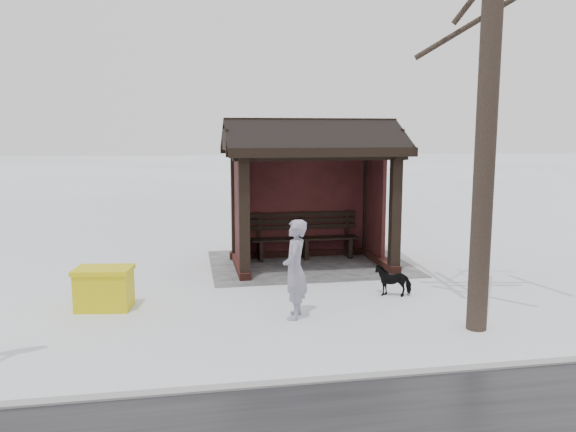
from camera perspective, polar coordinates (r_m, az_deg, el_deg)
The scene contains 7 objects.
ground at distance 11.95m, azimuth 2.35°, elevation -5.07°, with size 120.00×120.00×0.00m, color white.
kerb at distance 6.95m, azimuth 12.60°, elevation -15.38°, with size 120.00×0.15×0.06m, color gray.
trampled_patch at distance 12.14m, azimuth 2.15°, elevation -4.81°, with size 4.20×3.20×0.02m, color gray.
bus_shelter at distance 11.79m, azimuth 2.25°, elevation 5.40°, with size 3.60×2.40×3.09m.
pedestrian at distance 8.48m, azimuth 0.72°, elevation -5.43°, with size 0.55×0.36×1.51m, color gray.
dog at distance 9.95m, azimuth 10.63°, elevation -6.44°, with size 0.28×0.62×0.52m, color black.
grit_bin at distance 9.48m, azimuth -18.17°, elevation -6.97°, with size 0.95×0.72×0.67m.
Camera 1 is at (2.53, 11.34, 2.79)m, focal length 35.00 mm.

